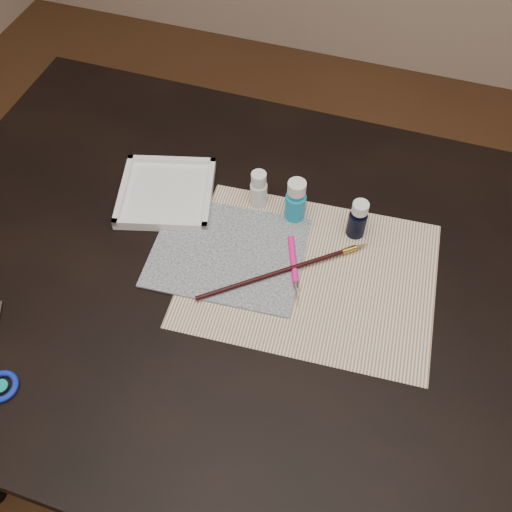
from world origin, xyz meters
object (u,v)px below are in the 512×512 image
(paint_bottle_navy, at_px, (358,219))
(canvas, at_px, (228,252))
(palette_tray, at_px, (166,192))
(paint_bottle_white, at_px, (259,189))
(paper, at_px, (309,274))
(paint_bottle_cyan, at_px, (296,201))

(paint_bottle_navy, bearing_deg, canvas, -150.61)
(canvas, distance_m, palette_tray, 0.18)
(paint_bottle_white, relative_size, paint_bottle_navy, 0.97)
(paint_bottle_navy, bearing_deg, paper, -115.96)
(paper, height_order, paint_bottle_navy, paint_bottle_navy)
(paper, distance_m, paint_bottle_cyan, 0.14)
(palette_tray, bearing_deg, canvas, -30.53)
(canvas, relative_size, paint_bottle_navy, 3.30)
(paper, distance_m, palette_tray, 0.32)
(paint_bottle_white, height_order, paint_bottle_cyan, paint_bottle_cyan)
(palette_tray, bearing_deg, paint_bottle_white, 12.33)
(paper, xyz_separation_m, paint_bottle_navy, (0.06, 0.11, 0.04))
(canvas, distance_m, paint_bottle_white, 0.14)
(paper, distance_m, paint_bottle_white, 0.19)
(paint_bottle_white, bearing_deg, paper, -43.85)
(canvas, xyz_separation_m, paint_bottle_white, (0.02, 0.13, 0.04))
(canvas, bearing_deg, palette_tray, 149.47)
(palette_tray, bearing_deg, paint_bottle_cyan, 5.66)
(paper, bearing_deg, canvas, -179.32)
(paint_bottle_white, bearing_deg, paint_bottle_cyan, -10.12)
(paper, bearing_deg, paint_bottle_cyan, 117.37)
(paper, height_order, paint_bottle_white, paint_bottle_white)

